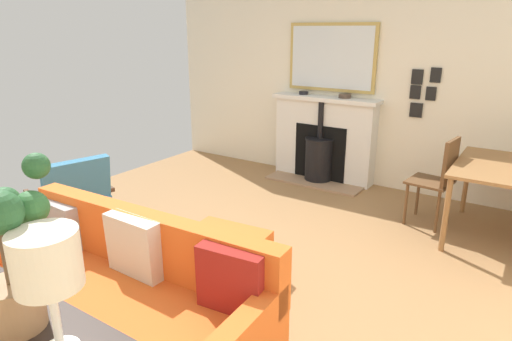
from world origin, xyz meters
TOP-DOWN VIEW (x-y plane):
  - ground_plane at (0.00, 0.00)m, footprint 5.84×5.44m
  - wall_left at (-2.92, 0.00)m, footprint 0.12×5.44m
  - fireplace at (-2.70, -0.27)m, footprint 0.58×1.42m
  - mirror_over_mantel at (-2.83, -0.27)m, footprint 0.04×1.18m
  - mantel_bowl_near at (-2.74, -0.60)m, footprint 0.12×0.12m
  - mantel_bowl_far at (-2.74, -0.02)m, footprint 0.15×0.15m
  - sofa at (1.01, 0.14)m, footprint 0.88×2.01m
  - ottoman at (0.02, 0.14)m, footprint 0.68×0.70m
  - armchair_accent at (0.19, -1.50)m, footprint 0.79×0.74m
  - table_lamp_far_end at (1.75, 0.75)m, footprint 0.24×0.24m
  - dining_table at (-1.99, 1.89)m, footprint 1.17×0.83m
  - dining_chair_near_fireplace at (-1.98, 1.34)m, footprint 0.45×0.45m
  - photo_gallery_row at (-2.84, 0.88)m, footprint 0.02×0.32m

SIDE VIEW (x-z plane):
  - ground_plane at x=0.00m, z-range -0.01..0.00m
  - ottoman at x=0.02m, z-range 0.04..0.41m
  - sofa at x=1.01m, z-range -0.06..0.78m
  - armchair_accent at x=0.19m, z-range 0.04..0.86m
  - fireplace at x=-2.70m, z-range -0.06..1.05m
  - dining_chair_near_fireplace at x=-1.98m, z-range 0.08..1.01m
  - dining_table at x=-1.99m, z-range 0.28..1.02m
  - mantel_bowl_near at x=-2.74m, z-range 1.11..1.15m
  - mantel_bowl_far at x=-2.74m, z-range 1.11..1.16m
  - table_lamp_far_end at x=1.75m, z-range 0.91..1.40m
  - photo_gallery_row at x=-2.84m, z-range 0.97..1.55m
  - wall_left at x=-2.92m, z-range 0.00..2.71m
  - mirror_over_mantel at x=-2.83m, z-range 1.17..2.01m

